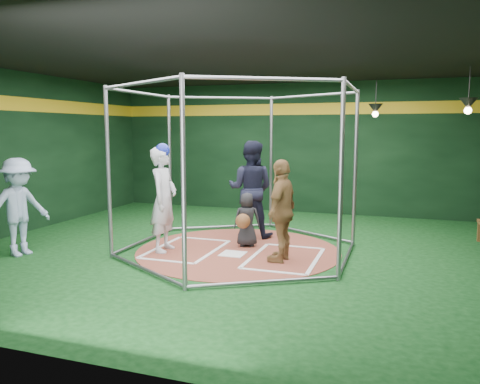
% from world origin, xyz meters
% --- Properties ---
extents(room_shell, '(10.10, 9.10, 3.53)m').
position_xyz_m(room_shell, '(0.00, 0.01, 1.75)').
color(room_shell, black).
rests_on(room_shell, ground).
extents(clay_disc, '(3.80, 3.80, 0.01)m').
position_xyz_m(clay_disc, '(0.00, 0.00, 0.01)').
color(clay_disc, brown).
rests_on(clay_disc, ground).
extents(home_plate, '(0.43, 0.43, 0.01)m').
position_xyz_m(home_plate, '(0.00, -0.30, 0.02)').
color(home_plate, white).
rests_on(home_plate, clay_disc).
extents(batter_box_left, '(1.17, 1.77, 0.01)m').
position_xyz_m(batter_box_left, '(-0.95, -0.25, 0.02)').
color(batter_box_left, white).
rests_on(batter_box_left, clay_disc).
extents(batter_box_right, '(1.17, 1.77, 0.01)m').
position_xyz_m(batter_box_right, '(0.95, -0.25, 0.02)').
color(batter_box_right, white).
rests_on(batter_box_right, clay_disc).
extents(batting_cage, '(4.05, 4.67, 3.00)m').
position_xyz_m(batting_cage, '(-0.00, -0.00, 1.50)').
color(batting_cage, gray).
rests_on(batting_cage, ground).
extents(pendant_lamp_near, '(0.34, 0.34, 0.90)m').
position_xyz_m(pendant_lamp_near, '(2.20, 3.60, 2.74)').
color(pendant_lamp_near, black).
rests_on(pendant_lamp_near, room_shell).
extents(pendant_lamp_far, '(0.34, 0.34, 0.90)m').
position_xyz_m(pendant_lamp_far, '(4.00, 2.00, 2.74)').
color(pendant_lamp_far, black).
rests_on(pendant_lamp_far, room_shell).
extents(batter_figure, '(0.52, 0.74, 2.00)m').
position_xyz_m(batter_figure, '(-1.30, -0.47, 1.00)').
color(batter_figure, silver).
rests_on(batter_figure, clay_disc).
extents(visitor_leopard, '(0.54, 1.07, 1.75)m').
position_xyz_m(visitor_leopard, '(0.93, -0.42, 0.89)').
color(visitor_leopard, tan).
rests_on(visitor_leopard, clay_disc).
extents(catcher_figure, '(0.59, 0.63, 1.04)m').
position_xyz_m(catcher_figure, '(0.05, 0.33, 0.54)').
color(catcher_figure, black).
rests_on(catcher_figure, clay_disc).
extents(umpire, '(1.02, 0.81, 2.02)m').
position_xyz_m(umpire, '(-0.14, 1.19, 1.02)').
color(umpire, black).
rests_on(umpire, clay_disc).
extents(bystander_blue, '(0.89, 1.25, 1.76)m').
position_xyz_m(bystander_blue, '(-3.62, -1.55, 0.88)').
color(bystander_blue, '#9CB0CF').
rests_on(bystander_blue, ground).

